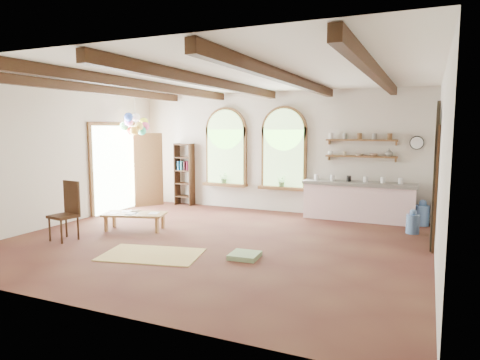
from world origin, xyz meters
The scene contains 27 objects.
floor centered at (0.00, 0.00, 0.00)m, with size 8.00×8.00×0.00m, color brown.
ceiling_beams centered at (0.00, 0.00, 3.10)m, with size 6.20×6.80×0.18m, color #3A2212, non-canonical shape.
window_left centered at (-1.40, 3.43, 1.63)m, with size 1.30×0.28×2.20m.
window_right centered at (0.30, 3.43, 1.63)m, with size 1.30×0.28×2.20m.
left_doorway centered at (-3.95, 1.80, 1.15)m, with size 0.10×1.90×2.50m, color brown.
right_doorway centered at (3.95, 1.50, 1.10)m, with size 0.10×1.30×2.40m, color black.
kitchen_counter centered at (2.30, 3.20, 0.48)m, with size 2.68×0.62×0.94m.
wall_shelf_lower centered at (2.30, 3.38, 1.55)m, with size 1.70×0.24×0.04m, color brown.
wall_shelf_upper centered at (2.30, 3.38, 1.95)m, with size 1.70×0.24×0.04m, color brown.
wall_clock centered at (3.55, 3.45, 1.90)m, with size 0.32×0.32×0.04m, color black.
bookshelf centered at (-2.70, 3.32, 0.90)m, with size 0.53×0.32×1.80m.
coffee_table centered at (-2.05, 0.14, 0.34)m, with size 1.45×0.98×0.38m.
side_chair centered at (-2.80, -1.12, 0.34)m, with size 0.53×0.53×1.18m.
floor_mat centered at (-0.60, -1.27, 0.01)m, with size 1.72×1.06×0.02m, color #CFBC67.
floor_cushion centered at (0.98, -0.76, 0.04)m, with size 0.49×0.49×0.08m, color gray.
water_jug_a centered at (3.75, 3.20, 0.26)m, with size 0.31×0.31×0.60m.
water_jug_b centered at (3.58, 2.30, 0.23)m, with size 0.27×0.27×0.53m.
balloon_cluster centered at (-3.41, 2.02, 2.33)m, with size 0.73×0.85×1.15m.
table_book centered at (-2.23, 0.34, 0.39)m, with size 0.15×0.22×0.02m, color olive.
tablet centered at (-2.07, 0.05, 0.39)m, with size 0.18×0.26×0.01m, color black.
potted_plant_left centered at (-1.40, 3.32, 0.85)m, with size 0.27×0.23×0.30m, color #598C4C.
potted_plant_right centered at (0.30, 3.32, 0.85)m, with size 0.27×0.23×0.30m, color #598C4C.
shelf_cup_a centered at (1.55, 3.38, 1.62)m, with size 0.12×0.10×0.10m, color white.
shelf_cup_b centered at (1.90, 3.38, 1.62)m, with size 0.10×0.10×0.09m, color beige.
shelf_bowl_a centered at (2.25, 3.38, 1.60)m, with size 0.22×0.22×0.05m, color beige.
shelf_bowl_b centered at (2.60, 3.38, 1.60)m, with size 0.20×0.20×0.06m, color #8C664C.
shelf_vase centered at (2.95, 3.38, 1.67)m, with size 0.18×0.18×0.19m, color slate.
Camera 1 is at (3.83, -7.38, 2.24)m, focal length 32.00 mm.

